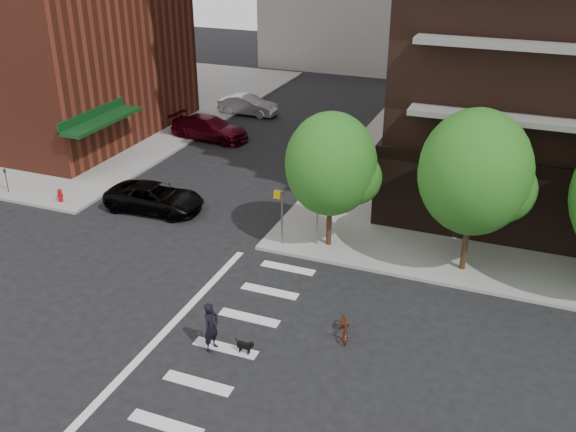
# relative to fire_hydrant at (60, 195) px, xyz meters

# --- Properties ---
(ground) EXTENTS (120.00, 120.00, 0.00)m
(ground) POSITION_rel_fire_hydrant_xyz_m (10.50, -7.80, -0.55)
(ground) COLOR black
(ground) RESTS_ON ground
(sidewalk_nw) EXTENTS (31.00, 33.00, 0.15)m
(sidewalk_nw) POSITION_rel_fire_hydrant_xyz_m (-14.00, 15.70, -0.48)
(sidewalk_nw) COLOR gray
(sidewalk_nw) RESTS_ON ground
(crosswalk) EXTENTS (3.85, 13.00, 0.01)m
(crosswalk) POSITION_rel_fire_hydrant_xyz_m (12.71, -7.80, -0.55)
(crosswalk) COLOR silver
(crosswalk) RESTS_ON ground
(tree_a) EXTENTS (4.00, 4.00, 5.90)m
(tree_a) POSITION_rel_fire_hydrant_xyz_m (14.50, 0.70, 3.49)
(tree_a) COLOR #301E11
(tree_a) RESTS_ON sidewalk_ne
(tree_b) EXTENTS (4.50, 4.50, 6.65)m
(tree_b) POSITION_rel_fire_hydrant_xyz_m (20.50, 0.70, 3.99)
(tree_b) COLOR #301E11
(tree_b) RESTS_ON sidewalk_ne
(pedestrian_signal) EXTENTS (2.18, 0.67, 2.60)m
(pedestrian_signal) POSITION_rel_fire_hydrant_xyz_m (12.82, 0.12, 1.30)
(pedestrian_signal) COLOR slate
(pedestrian_signal) RESTS_ON sidewalk_ne
(fire_hydrant) EXTENTS (0.24, 0.24, 0.73)m
(fire_hydrant) POSITION_rel_fire_hydrant_xyz_m (0.00, 0.00, 0.00)
(fire_hydrant) COLOR #A50C0C
(fire_hydrant) RESTS_ON sidewalk_nw
(parking_meter) EXTENTS (0.10, 0.08, 1.32)m
(parking_meter) POSITION_rel_fire_hydrant_xyz_m (-3.50, -0.00, 0.41)
(parking_meter) COLOR black
(parking_meter) RESTS_ON sidewalk_nw
(parked_car_black) EXTENTS (2.57, 5.18, 1.41)m
(parked_car_black) POSITION_rel_fire_hydrant_xyz_m (5.00, 1.20, 0.15)
(parked_car_black) COLOR black
(parked_car_black) RESTS_ON ground
(parked_car_maroon) EXTENTS (2.55, 5.52, 1.56)m
(parked_car_maroon) POSITION_rel_fire_hydrant_xyz_m (2.30, 12.25, 0.23)
(parked_car_maroon) COLOR #480514
(parked_car_maroon) RESTS_ON ground
(parked_car_silver) EXTENTS (1.57, 4.45, 1.46)m
(parked_car_silver) POSITION_rel_fire_hydrant_xyz_m (2.30, 18.37, 0.18)
(parked_car_silver) COLOR #AFB1B8
(parked_car_silver) RESTS_ON ground
(scooter) EXTENTS (1.05, 1.63, 0.81)m
(scooter) POSITION_rel_fire_hydrant_xyz_m (17.17, -5.54, -0.15)
(scooter) COLOR maroon
(scooter) RESTS_ON ground
(dog_walker) EXTENTS (0.74, 0.55, 1.86)m
(dog_walker) POSITION_rel_fire_hydrant_xyz_m (13.09, -8.00, 0.38)
(dog_walker) COLOR black
(dog_walker) RESTS_ON ground
(dog) EXTENTS (0.60, 0.18, 0.51)m
(dog) POSITION_rel_fire_hydrant_xyz_m (14.27, -7.80, -0.23)
(dog) COLOR black
(dog) RESTS_ON ground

